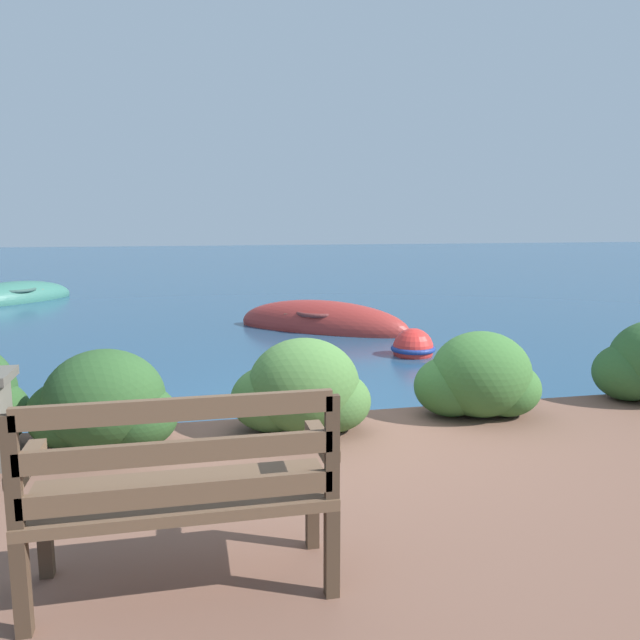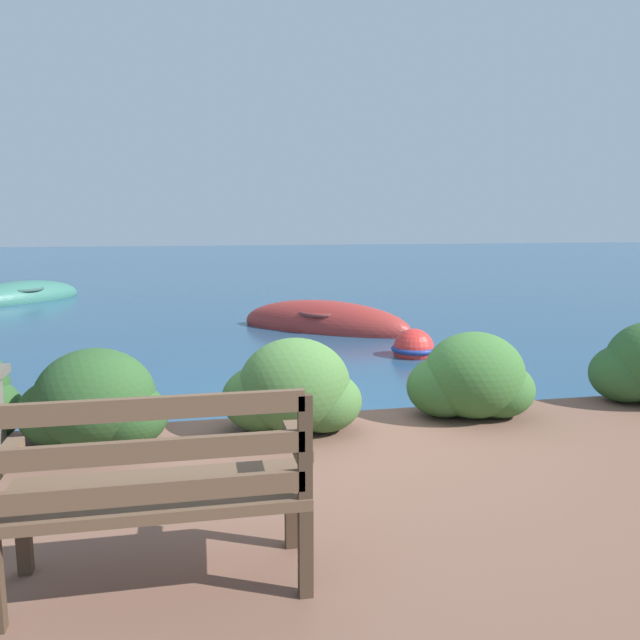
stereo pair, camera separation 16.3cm
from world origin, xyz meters
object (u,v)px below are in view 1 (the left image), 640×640
Objects in this scene: mooring_buoy at (413,348)px; rowboat_mid at (12,299)px; park_bench at (182,488)px; rowboat_nearest at (322,326)px.

rowboat_mid is at bearing 133.52° from mooring_buoy.
park_bench is 0.44× the size of rowboat_nearest.
rowboat_nearest is 2.35m from mooring_buoy.
mooring_buoy is (0.79, -2.22, 0.03)m from rowboat_nearest.
park_bench is 7.86m from rowboat_nearest.
mooring_buoy is at bearing 59.48° from park_bench.
rowboat_mid is 4.88× the size of mooring_buoy.
rowboat_nearest is 4.90× the size of mooring_buoy.
park_bench reaches higher than rowboat_nearest.
rowboat_mid is at bearing 106.32° from park_bench.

